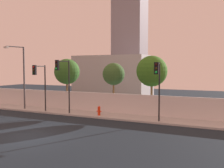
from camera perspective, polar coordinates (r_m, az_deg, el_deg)
ground_plane at (r=17.40m, az=-18.26°, el=-10.96°), size 80.00×80.00×0.00m
sidewalk at (r=23.84m, az=-4.42°, el=-6.69°), size 36.00×2.40×0.15m
perimeter_wall at (r=24.80m, az=-2.94°, el=-4.01°), size 36.00×0.18×1.80m
traffic_light_left at (r=19.81m, az=10.06°, el=1.16°), size 0.35×1.36×4.59m
traffic_light_center at (r=23.50m, az=-10.80°, el=2.00°), size 0.51×1.65×4.86m
traffic_light_right at (r=25.13m, az=-15.74°, el=1.36°), size 0.34×1.69×4.43m
street_lamp_curbside at (r=27.63m, az=-19.36°, el=2.55°), size 0.85×2.06×6.30m
fire_hydrant at (r=22.84m, az=-2.88°, el=-5.83°), size 0.44×0.26×0.82m
roadside_tree_leftmost at (r=27.95m, az=-9.91°, el=2.69°), size 2.71×2.71×5.29m
roadside_tree_midleft at (r=25.17m, az=0.36°, el=2.15°), size 2.17×2.17×4.81m
roadside_tree_midright at (r=23.80m, az=8.76°, el=2.80°), size 2.82×2.82×5.44m
low_building_distant at (r=39.40m, az=0.23°, el=1.76°), size 11.14×6.00×6.16m
tower_on_skyline at (r=52.35m, az=3.98°, el=15.52°), size 5.86×5.00×30.37m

